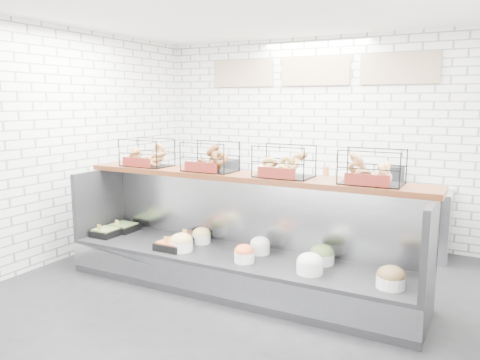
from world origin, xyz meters
The scene contains 5 objects.
ground centered at (0.00, 0.00, 0.00)m, with size 5.50×5.50×0.00m, color black.
room_shell centered at (0.00, 0.60, 2.06)m, with size 5.02×5.51×3.01m.
display_case centered at (0.00, 0.34, 0.33)m, with size 4.00×0.90×1.20m.
bagel_shelf centered at (0.00, 0.52, 1.38)m, with size 4.10×0.50×0.40m.
prep_counter centered at (-0.01, 2.43, 0.47)m, with size 4.00×0.60×1.20m.
Camera 1 is at (2.37, -4.02, 2.05)m, focal length 35.00 mm.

